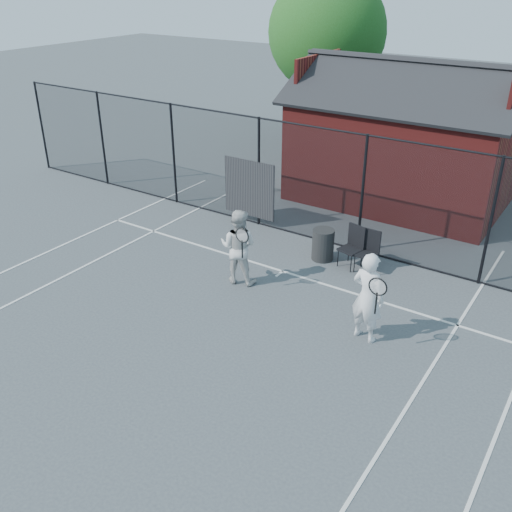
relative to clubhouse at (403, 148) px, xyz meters
The scene contains 10 objects.
ground 9.16m from the clubhouse, 93.18° to the right, with size 80.00×80.00×0.00m, color #3E4447.
court_lines 10.46m from the clubhouse, 92.77° to the right, with size 11.02×18.00×0.01m.
fence 4.09m from the clubhouse, 101.37° to the right, with size 22.04×3.00×3.00m.
clubhouse is the anchor object (origin of this frame).
tree_left 7.21m from the clubhouse, 138.01° to the left, with size 4.48×4.48×6.44m.
player_front 7.77m from the clubhouse, 73.47° to the right, with size 0.85×0.65×1.83m.
player_back 7.07m from the clubhouse, 99.07° to the right, with size 1.02×0.86×1.75m.
chair_left 5.07m from the clubhouse, 81.87° to the right, with size 0.48×0.50×1.00m, color black.
chair_right 5.15m from the clubhouse, 77.25° to the right, with size 0.47×0.49×0.98m, color black.
waste_bin 5.05m from the clubhouse, 90.34° to the right, with size 0.54×0.54×0.78m, color black.
Camera 1 is at (6.02, -7.21, 6.46)m, focal length 40.00 mm.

